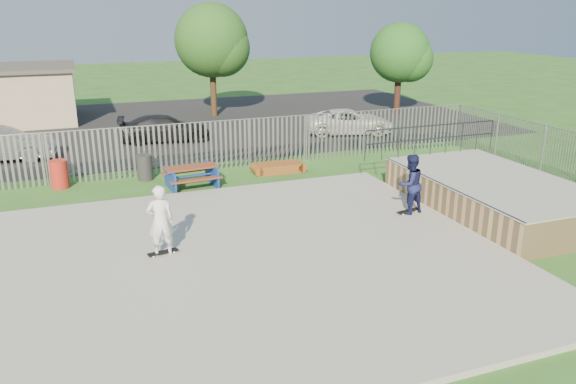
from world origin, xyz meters
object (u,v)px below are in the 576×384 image
object	(u,v)px
trash_bin_grey	(145,167)
skater_navy	(410,184)
tree_right	(400,53)
funbox	(278,168)
tree_mid	(211,41)
car_dark	(165,128)
picnic_table	(191,177)
car_white	(350,122)
skater_white	(160,221)
trash_bin_red	(59,174)

from	to	relation	value
trash_bin_grey	skater_navy	bearing A→B (deg)	-44.26
trash_bin_grey	tree_right	distance (m)	19.09
funbox	tree_mid	distance (m)	13.76
car_dark	skater_navy	distance (m)	14.56
picnic_table	funbox	size ratio (longest dim) A/B	1.12
tree_mid	picnic_table	bearing A→B (deg)	-106.62
funbox	tree_mid	world-z (taller)	tree_mid
car_dark	tree_right	bearing A→B (deg)	-72.84
car_white	skater_white	world-z (taller)	skater_white
trash_bin_grey	car_dark	xyz separation A→B (m)	(1.73, 6.36, 0.17)
tree_right	skater_white	xyz separation A→B (m)	(-16.96, -16.61, -2.64)
picnic_table	trash_bin_grey	world-z (taller)	trash_bin_grey
funbox	trash_bin_grey	distance (m)	5.23
car_dark	skater_white	size ratio (longest dim) A/B	2.32
trash_bin_red	skater_white	bearing A→B (deg)	-71.15
funbox	skater_navy	bearing A→B (deg)	-69.92
trash_bin_red	picnic_table	bearing A→B (deg)	-19.57
car_white	tree_right	bearing A→B (deg)	-36.31
car_white	skater_white	distance (m)	16.88
funbox	tree_mid	bearing A→B (deg)	89.56
car_white	skater_navy	xyz separation A→B (m)	(-3.81, -11.82, 0.44)
trash_bin_red	tree_right	xyz separation A→B (m)	(19.55, 9.01, 3.21)
trash_bin_red	skater_navy	size ratio (longest dim) A/B	0.55
car_white	skater_navy	size ratio (longest dim) A/B	2.42
picnic_table	tree_mid	xyz separation A→B (m)	(4.14, 13.87, 4.09)
skater_white	skater_navy	bearing A→B (deg)	-177.33
car_dark	skater_navy	size ratio (longest dim) A/B	2.32
skater_navy	trash_bin_grey	bearing A→B (deg)	-55.59
trash_bin_grey	skater_navy	size ratio (longest dim) A/B	0.52
car_dark	tree_mid	distance (m)	8.06
trash_bin_red	skater_navy	xyz separation A→B (m)	(10.33, -7.12, 0.58)
funbox	tree_right	size ratio (longest dim) A/B	0.33
trash_bin_red	trash_bin_grey	world-z (taller)	trash_bin_red
trash_bin_red	tree_mid	bearing A→B (deg)	54.69
funbox	tree_mid	size ratio (longest dim) A/B	0.27
car_dark	skater_white	xyz separation A→B (m)	(-2.19, -13.93, 0.44)
tree_mid	skater_white	bearing A→B (deg)	-107.05
picnic_table	funbox	bearing A→B (deg)	6.83
funbox	picnic_table	bearing A→B (deg)	-165.84
funbox	skater_white	world-z (taller)	skater_white
car_white	tree_right	world-z (taller)	tree_right
picnic_table	tree_mid	distance (m)	15.04
skater_white	tree_right	bearing A→B (deg)	-136.49
car_white	tree_mid	xyz separation A→B (m)	(-5.46, 7.55, 3.84)
picnic_table	skater_navy	xyz separation A→B (m)	(5.79, -5.50, 0.69)
skater_white	picnic_table	bearing A→B (deg)	-108.92
trash_bin_red	trash_bin_grey	distance (m)	3.06
car_white	picnic_table	bearing A→B (deg)	138.53
trash_bin_grey	car_white	xyz separation A→B (m)	(11.09, 4.74, 0.17)
trash_bin_red	tree_right	distance (m)	21.77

